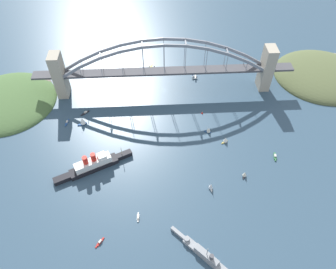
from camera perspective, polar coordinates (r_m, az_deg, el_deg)
name	(u,v)px	position (r m, az deg, el deg)	size (l,w,h in m)	color
ground_plane	(164,90)	(393.49, -0.65, 7.91)	(1400.00, 1400.00, 0.00)	#334C60
harbor_arch_bridge	(164,70)	(374.99, -0.69, 11.37)	(300.11, 19.42, 68.02)	#ADA38E
headland_west_shore	(322,75)	(460.62, 25.74, 9.49)	(120.56, 113.61, 22.52)	#515B38
headland_east_shore	(9,101)	(421.71, -26.43, 5.29)	(113.32, 112.06, 19.67)	#476638
ocean_liner	(93,165)	(317.07, -13.19, -5.25)	(74.07, 38.21, 20.54)	black
naval_cruiser	(207,257)	(270.88, 6.94, -20.78)	(53.56, 53.78, 16.81)	gray
seaplane_taxiing_near_bridge	(152,67)	(426.08, -2.91, 11.83)	(8.17, 9.86, 5.07)	#B7B7B2
seaplane_second_in_formation	(195,77)	(411.89, 4.79, 10.19)	(7.15, 9.87, 4.88)	#B7B7B2
small_boat_0	(245,174)	(314.19, 13.50, -6.88)	(5.05, 6.55, 6.77)	black
small_boat_1	(82,121)	(360.20, -15.01, 2.38)	(10.11, 7.28, 11.30)	#234C8C
small_boat_2	(85,113)	(374.94, -14.51, 3.76)	(9.41, 8.39, 2.27)	black
small_boat_3	(211,186)	(300.02, 7.66, -9.09)	(4.55, 7.33, 8.13)	silver
small_boat_4	(67,122)	(369.82, -17.55, 2.08)	(3.21, 10.58, 1.92)	#234C8C
small_boat_5	(225,140)	(337.10, 10.20, -0.92)	(7.58, 6.10, 7.35)	gold
small_boat_6	(275,156)	(338.55, 18.53, -3.73)	(3.65, 10.61, 2.46)	#2D6B3D
small_boat_7	(209,130)	(343.45, 7.27, 0.84)	(7.08, 5.03, 8.11)	#234C8C
small_boat_8	(138,217)	(286.42, -5.36, -14.47)	(2.20, 8.97, 2.17)	silver
small_boat_9	(100,242)	(281.37, -12.04, -18.24)	(7.08, 9.01, 2.17)	#B2231E
channel_marker_buoy	(202,113)	(364.78, 6.10, 3.89)	(2.20, 2.20, 2.75)	red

